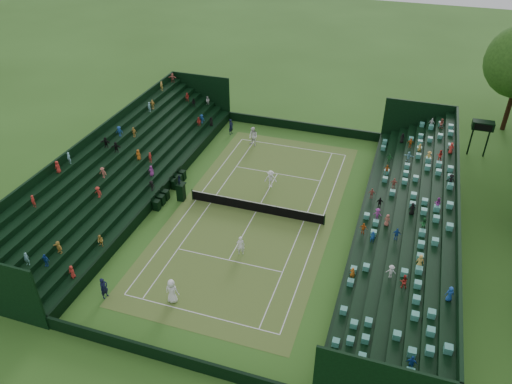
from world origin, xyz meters
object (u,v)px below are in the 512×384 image
player_near_east (241,245)px  player_far_east (271,179)px  tennis_net (256,207)px  player_far_west (253,136)px  player_near_west (172,291)px  umpire_chair (181,190)px

player_near_east → player_far_east: player_far_east is taller
tennis_net → player_far_east: bearing=89.6°
tennis_net → player_far_west: bearing=109.7°
player_far_west → player_near_east: bearing=-50.7°
tennis_net → player_far_west: 11.74m
tennis_net → player_near_east: size_ratio=7.08×
player_near_west → umpire_chair: bearing=-71.0°
tennis_net → player_far_west: size_ratio=5.79×
player_near_west → player_near_east: 6.52m
player_far_east → player_near_west: bearing=-112.6°
player_far_east → umpire_chair: bearing=-161.7°
player_near_east → player_far_west: (-4.55, 16.49, 0.18)m
player_near_east → player_far_east: 9.54m
player_far_west → player_far_east: 8.03m
tennis_net → umpire_chair: (-6.70, -0.32, 0.53)m
tennis_net → umpire_chair: bearing=-177.2°
player_near_west → player_near_east: size_ratio=1.14×
tennis_net → player_near_west: (-2.07, -11.39, 0.41)m
player_near_east → tennis_net: bearing=-105.3°
player_near_west → player_near_east: (2.67, 5.94, -0.11)m
player_near_east → umpire_chair: bearing=-56.6°
umpire_chair → player_far_west: 11.70m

